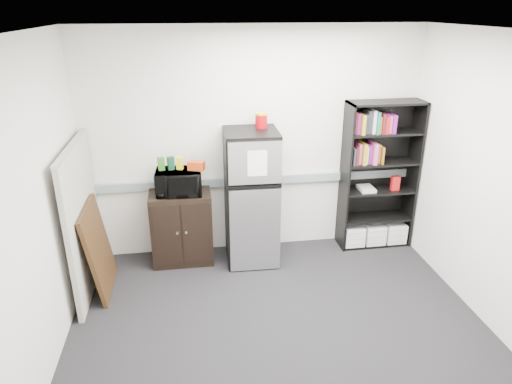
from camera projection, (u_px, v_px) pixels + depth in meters
floor at (281, 333)px, 4.32m from camera, size 4.00×4.00×0.00m
wall_back at (254, 144)px, 5.41m from camera, size 4.00×0.02×2.70m
wall_right at (503, 189)px, 4.09m from camera, size 0.02×3.50×2.70m
wall_left at (32, 218)px, 3.53m from camera, size 0.02×3.50×2.70m
ceiling at (289, 32)px, 3.30m from camera, size 4.00×3.50×0.02m
electrical_raceway at (254, 180)px, 5.55m from camera, size 3.92×0.05×0.10m
wall_note at (224, 129)px, 5.28m from camera, size 0.14×0.00×0.10m
bookshelf at (379, 177)px, 5.62m from camera, size 0.90×0.34×1.85m
cubicle_partition at (83, 220)px, 4.74m from camera, size 0.06×1.30×1.62m
cabinet at (182, 227)px, 5.40m from camera, size 0.70×0.47×0.88m
microwave at (179, 182)px, 5.17m from camera, size 0.52×0.37×0.28m
snack_box_a at (161, 164)px, 5.09m from camera, size 0.08×0.07×0.15m
snack_box_b at (171, 163)px, 5.11m from camera, size 0.08×0.07×0.15m
snack_box_c at (180, 163)px, 5.12m from camera, size 0.08×0.07×0.14m
snack_bag at (196, 166)px, 5.11m from camera, size 0.20×0.15×0.10m
refrigerator at (251, 198)px, 5.31m from camera, size 0.61×0.64×1.60m
coffee_can at (261, 119)px, 5.10m from camera, size 0.14×0.14×0.19m
framed_poster at (99, 249)px, 4.82m from camera, size 0.19×0.76×0.98m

